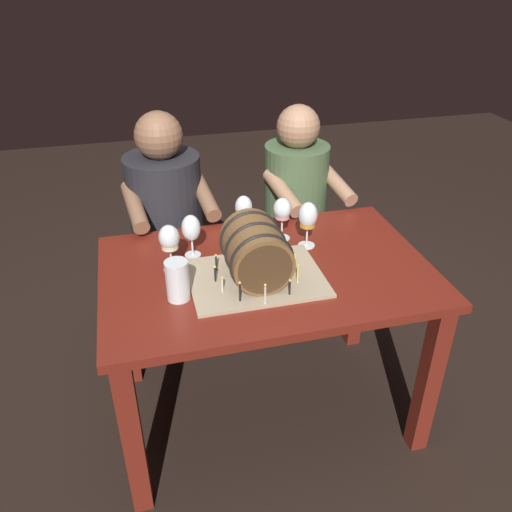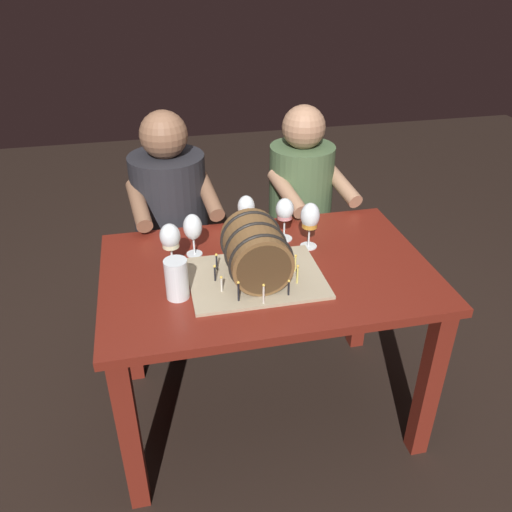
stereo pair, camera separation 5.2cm
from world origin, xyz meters
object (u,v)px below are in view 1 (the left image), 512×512
at_px(wine_glass_white, 169,240).
at_px(beer_pint, 178,282).
at_px(wine_glass_red, 244,209).
at_px(barrel_cake, 256,255).
at_px(person_seated_right, 294,231).
at_px(wine_glass_amber, 308,217).
at_px(dining_table, 266,295).
at_px(person_seated_left, 169,242).
at_px(wine_glass_rose, 282,211).
at_px(wine_glass_empty, 191,229).

bearing_deg(wine_glass_white, beer_pint, -88.92).
height_order(wine_glass_red, beer_pint, wine_glass_red).
height_order(barrel_cake, person_seated_right, person_seated_right).
height_order(wine_glass_white, beer_pint, wine_glass_white).
distance_m(wine_glass_amber, person_seated_right, 0.63).
distance_m(dining_table, wine_glass_amber, 0.35).
bearing_deg(person_seated_left, dining_table, -63.20).
height_order(wine_glass_rose, wine_glass_red, wine_glass_red).
bearing_deg(barrel_cake, person_seated_left, 110.66).
bearing_deg(beer_pint, wine_glass_empty, 72.26).
relative_size(dining_table, barrel_cake, 2.55).
xyz_separation_m(wine_glass_rose, person_seated_left, (-0.45, 0.43, -0.32)).
xyz_separation_m(wine_glass_amber, beer_pint, (-0.56, -0.24, -0.07)).
xyz_separation_m(wine_glass_amber, person_seated_left, (-0.53, 0.51, -0.32)).
relative_size(beer_pint, person_seated_right, 0.12).
xyz_separation_m(person_seated_left, person_seated_right, (0.65, -0.00, -0.03)).
relative_size(dining_table, wine_glass_amber, 6.43).
height_order(wine_glass_rose, beer_pint, wine_glass_rose).
relative_size(wine_glass_red, person_seated_right, 0.16).
bearing_deg(beer_pint, dining_table, 18.20).
bearing_deg(wine_glass_red, barrel_cake, -95.19).
distance_m(wine_glass_white, person_seated_right, 0.95).
xyz_separation_m(beer_pint, person_seated_right, (0.67, 0.75, -0.28)).
xyz_separation_m(dining_table, beer_pint, (-0.35, -0.12, 0.19)).
distance_m(wine_glass_amber, person_seated_left, 0.80).
relative_size(dining_table, beer_pint, 8.46).
bearing_deg(dining_table, wine_glass_empty, 147.79).
bearing_deg(barrel_cake, wine_glass_rose, 56.79).
bearing_deg(person_seated_right, dining_table, -116.88).
xyz_separation_m(wine_glass_red, wine_glass_white, (-0.33, -0.19, 0.00)).
bearing_deg(beer_pint, wine_glass_rose, 34.64).
height_order(beer_pint, person_seated_right, person_seated_right).
xyz_separation_m(dining_table, wine_glass_red, (-0.03, 0.26, 0.26)).
bearing_deg(wine_glass_red, beer_pint, -130.38).
height_order(wine_glass_empty, wine_glass_amber, wine_glass_amber).
relative_size(wine_glass_empty, person_seated_right, 0.15).
height_order(dining_table, wine_glass_amber, wine_glass_amber).
distance_m(wine_glass_empty, person_seated_left, 0.57).
distance_m(beer_pint, person_seated_left, 0.80).
bearing_deg(wine_glass_empty, barrel_cake, -48.34).
distance_m(barrel_cake, beer_pint, 0.30).
relative_size(wine_glass_amber, person_seated_left, 0.16).
relative_size(wine_glass_rose, person_seated_left, 0.15).
xyz_separation_m(barrel_cake, person_seated_left, (-0.27, 0.70, -0.29)).
height_order(barrel_cake, wine_glass_red, barrel_cake).
xyz_separation_m(wine_glass_white, beer_pint, (0.00, -0.19, -0.07)).
distance_m(wine_glass_rose, person_seated_right, 0.58).
bearing_deg(wine_glass_red, wine_glass_rose, -19.11).
xyz_separation_m(wine_glass_empty, person_seated_right, (0.58, 0.47, -0.34)).
bearing_deg(dining_table, wine_glass_rose, 59.88).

